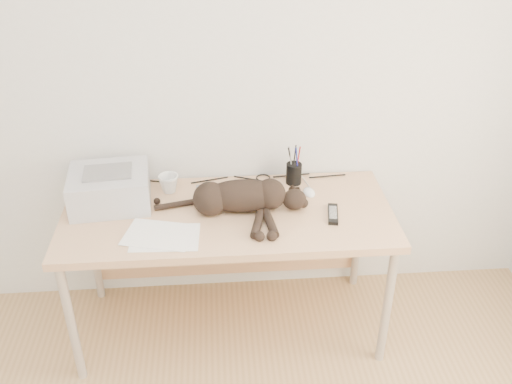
{
  "coord_description": "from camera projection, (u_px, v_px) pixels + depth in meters",
  "views": [
    {
      "loc": [
        -0.04,
        -0.93,
        2.24
      ],
      "look_at": [
        0.13,
        1.34,
        0.88
      ],
      "focal_mm": 40.0,
      "sensor_mm": 36.0,
      "label": 1
    }
  ],
  "objects": [
    {
      "name": "wall_back",
      "position": [
        222.0,
        76.0,
        2.78
      ],
      "size": [
        3.5,
        0.0,
        3.5
      ],
      "primitive_type": "plane",
      "rotation": [
        1.57,
        0.0,
        0.0
      ],
      "color": "silver",
      "rests_on": "floor"
    },
    {
      "name": "desk",
      "position": [
        228.0,
        225.0,
        2.9
      ],
      "size": [
        1.6,
        0.7,
        0.74
      ],
      "color": "tan",
      "rests_on": "floor"
    },
    {
      "name": "printer",
      "position": [
        110.0,
        188.0,
        2.78
      ],
      "size": [
        0.41,
        0.36,
        0.18
      ],
      "color": "silver",
      "rests_on": "desk"
    },
    {
      "name": "papers",
      "position": [
        162.0,
        236.0,
        2.58
      ],
      "size": [
        0.36,
        0.29,
        0.01
      ],
      "color": "white",
      "rests_on": "desk"
    },
    {
      "name": "cat",
      "position": [
        238.0,
        198.0,
        2.73
      ],
      "size": [
        0.74,
        0.34,
        0.17
      ],
      "rotation": [
        0.0,
        0.0,
        -0.02
      ],
      "color": "black",
      "rests_on": "desk"
    },
    {
      "name": "mug",
      "position": [
        169.0,
        184.0,
        2.9
      ],
      "size": [
        0.14,
        0.14,
        0.09
      ],
      "primitive_type": "imported",
      "rotation": [
        0.0,
        0.0,
        1.03
      ],
      "color": "white",
      "rests_on": "desk"
    },
    {
      "name": "pen_cup",
      "position": [
        294.0,
        173.0,
        2.97
      ],
      "size": [
        0.08,
        0.08,
        0.21
      ],
      "color": "black",
      "rests_on": "desk"
    },
    {
      "name": "remote_grey",
      "position": [
        204.0,
        195.0,
        2.87
      ],
      "size": [
        0.08,
        0.19,
        0.02
      ],
      "primitive_type": "cube",
      "rotation": [
        0.0,
        0.0,
        0.17
      ],
      "color": "slate",
      "rests_on": "desk"
    },
    {
      "name": "remote_black",
      "position": [
        333.0,
        214.0,
        2.73
      ],
      "size": [
        0.07,
        0.17,
        0.02
      ],
      "primitive_type": "cube",
      "rotation": [
        0.0,
        0.0,
        -0.17
      ],
      "color": "black",
      "rests_on": "desk"
    },
    {
      "name": "mouse",
      "position": [
        309.0,
        191.0,
        2.9
      ],
      "size": [
        0.07,
        0.1,
        0.03
      ],
      "primitive_type": "ellipsoid",
      "rotation": [
        0.0,
        0.0,
        0.11
      ],
      "color": "white",
      "rests_on": "desk"
    },
    {
      "name": "cable_tangle",
      "position": [
        226.0,
        179.0,
        3.02
      ],
      "size": [
        1.36,
        0.08,
        0.01
      ],
      "primitive_type": null,
      "color": "black",
      "rests_on": "desk"
    }
  ]
}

